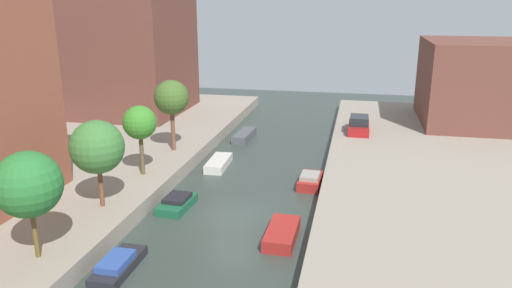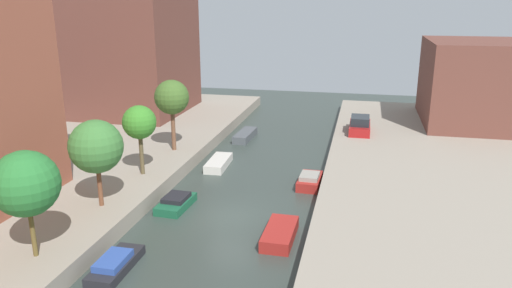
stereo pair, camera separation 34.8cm
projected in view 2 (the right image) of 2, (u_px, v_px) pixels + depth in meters
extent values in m
plane|color=#333D38|center=(229.00, 217.00, 28.68)|extent=(84.00, 84.00, 0.00)
cube|color=gray|center=(8.00, 189.00, 31.69)|extent=(20.00, 64.00, 1.00)
cube|color=gray|center=(504.00, 235.00, 25.39)|extent=(20.00, 64.00, 1.00)
cube|color=brown|center=(480.00, 83.00, 45.64)|extent=(10.00, 11.80, 7.78)
cylinder|color=brown|center=(33.00, 231.00, 22.06)|extent=(0.22, 0.22, 2.51)
sphere|color=#287230|center=(26.00, 184.00, 21.40)|extent=(2.99, 2.99, 2.99)
cylinder|color=brown|center=(100.00, 185.00, 27.56)|extent=(0.26, 0.26, 2.48)
sphere|color=#3A7434|center=(96.00, 147.00, 26.90)|extent=(3.02, 3.02, 3.02)
cylinder|color=brown|center=(142.00, 154.00, 32.59)|extent=(0.28, 0.28, 2.83)
sphere|color=#378227|center=(139.00, 122.00, 31.96)|extent=(2.24, 2.24, 2.24)
cylinder|color=brown|center=(173.00, 130.00, 37.84)|extent=(0.32, 0.32, 3.28)
sphere|color=#3E6227|center=(172.00, 97.00, 37.11)|extent=(2.67, 2.67, 2.67)
cube|color=maroon|center=(360.00, 128.00, 43.27)|extent=(1.81, 4.14, 0.79)
cube|color=#1E2328|center=(360.00, 120.00, 42.77)|extent=(1.59, 2.28, 0.73)
cube|color=#232328|center=(116.00, 265.00, 23.03)|extent=(1.40, 3.60, 0.46)
cube|color=#2D4C9E|center=(113.00, 260.00, 22.71)|extent=(1.19, 1.98, 0.32)
cube|color=#195638|center=(176.00, 204.00, 29.94)|extent=(1.73, 3.16, 0.50)
cube|color=black|center=(176.00, 198.00, 29.93)|extent=(1.42, 1.76, 0.28)
cube|color=beige|center=(219.00, 163.00, 37.28)|extent=(1.50, 3.81, 0.62)
cube|color=#4C5156|center=(245.00, 135.00, 44.80)|extent=(1.42, 4.22, 0.68)
cube|color=maroon|center=(280.00, 234.00, 25.92)|extent=(1.57, 3.52, 0.67)
cube|color=maroon|center=(310.00, 181.00, 33.45)|extent=(1.56, 3.06, 0.65)
cube|color=gray|center=(310.00, 176.00, 33.07)|extent=(1.30, 1.70, 0.30)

